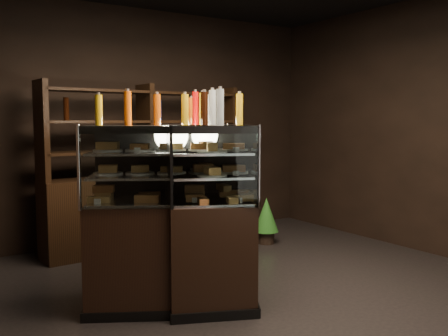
% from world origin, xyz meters
% --- Properties ---
extents(ground, '(5.00, 5.00, 0.00)m').
position_xyz_m(ground, '(0.00, 0.00, 0.00)').
color(ground, black).
rests_on(ground, ground).
extents(room_shell, '(5.02, 5.02, 3.01)m').
position_xyz_m(room_shell, '(0.00, 0.00, 1.94)').
color(room_shell, black).
rests_on(room_shell, ground).
extents(display_case, '(1.77, 1.57, 1.53)m').
position_xyz_m(display_case, '(-0.62, 0.17, 0.51)').
color(display_case, black).
rests_on(display_case, ground).
extents(food_display, '(1.34, 1.26, 0.47)m').
position_xyz_m(food_display, '(-0.61, 0.16, 1.19)').
color(food_display, '#C17F45').
rests_on(food_display, display_case).
extents(bottles_top, '(1.17, 1.12, 0.30)m').
position_xyz_m(bottles_top, '(-0.62, 0.17, 1.67)').
color(bottles_top, yellow).
rests_on(bottles_top, display_case).
extents(potted_conifer, '(0.31, 0.31, 0.67)m').
position_xyz_m(potted_conifer, '(1.16, 1.36, 0.38)').
color(potted_conifer, black).
rests_on(potted_conifer, ground).
extents(back_shelving, '(2.57, 0.59, 2.00)m').
position_xyz_m(back_shelving, '(-0.18, 2.05, 0.60)').
color(back_shelving, black).
rests_on(back_shelving, ground).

